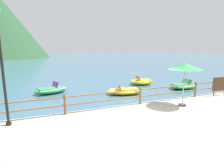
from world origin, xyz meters
The scene contains 10 objects.
ground_plane centered at (0.00, 40.00, 0.00)m, with size 200.00×200.00×0.00m, color #38607A.
promenade_dock centered at (0.00, -2.20, 0.20)m, with size 28.00×8.00×0.40m, color #A39989.
dock_railing centered at (0.00, 1.55, 0.98)m, with size 23.92×0.12×0.95m.
lamp_post centered at (-6.22, 1.18, 3.05)m, with size 0.28×0.28×4.42m.
sign_board centered at (5.60, 1.14, 1.13)m, with size 1.17×0.20×1.19m.
beach_umbrella centered at (1.89, 0.44, 2.45)m, with size 1.70×1.70×2.24m.
pedal_boat_0 centered at (-4.11, 7.65, 0.27)m, with size 2.73×1.94×0.85m.
pedal_boat_1 centered at (4.05, 7.89, 0.29)m, with size 2.39×1.84×0.87m.
pedal_boat_2 centered at (0.92, 5.22, 0.25)m, with size 2.83×2.01×0.81m.
pedal_boat_4 centered at (6.33, 4.99, 0.24)m, with size 2.51×1.50×0.81m.
Camera 1 is at (-5.12, -6.64, 3.37)m, focal length 29.42 mm.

